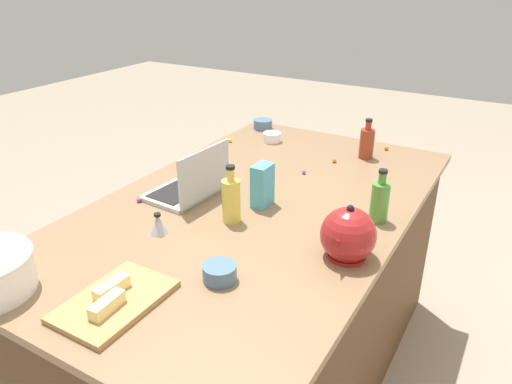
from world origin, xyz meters
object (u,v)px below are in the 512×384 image
Objects in this scene: ramekin_small at (220,273)px; kitchen_timer at (158,224)px; bottle_soy at (367,143)px; laptop at (191,185)px; bottle_olive at (380,201)px; kettle at (348,235)px; bottle_oil at (231,199)px; candy_bag at (263,185)px; butter_stick_left at (112,288)px; cutting_board at (115,301)px; butter_stick_right at (107,305)px; ramekin_wide at (263,124)px; ramekin_medium at (272,137)px.

ramekin_small is 0.37m from kitchen_timer.
bottle_soy reaches higher than kitchen_timer.
ramekin_small is (0.43, 0.43, -0.02)m from laptop.
bottle_olive is 0.95× the size of kettle.
bottle_oil is 1.29× the size of candy_bag.
bottle_soy is at bearing -157.30° from bottle_olive.
kitchen_timer reaches higher than butter_stick_left.
butter_stick_left is (1.43, -0.25, -0.04)m from bottle_soy.
butter_stick_right is at bearing 26.48° from cutting_board.
laptop is 3.15× the size of ramekin_small.
ramekin_wide is (-1.64, -0.46, -0.01)m from butter_stick_right.
bottle_olive is 1.85× the size of butter_stick_right.
kettle is at bearing 137.68° from butter_stick_left.
bottle_oil is 1.99× the size of butter_stick_left.
ramekin_medium is 0.23m from ramekin_wide.
kettle is 1.94× the size of butter_stick_right.
butter_stick_right is 0.65× the size of candy_bag.
bottle_soy is 1.90× the size of ramekin_small.
bottle_soy is 1.51m from butter_stick_right.
cutting_board is 2.99× the size of ramekin_wide.
candy_bag is at bearing 25.86° from ramekin_medium.
laptop is at bearing -160.11° from cutting_board.
kitchen_timer is (1.06, 0.12, 0.01)m from ramekin_medium.
butter_stick_right reaches higher than cutting_board.
bottle_oil reaches higher than kettle.
butter_stick_right is (0.71, 0.26, -0.01)m from laptop.
bottle_oil is at bearing 175.99° from butter_stick_left.
butter_stick_right is at bearing 11.63° from ramekin_medium.
laptop is 2.94× the size of butter_stick_left.
butter_stick_left is at bearing -5.71° from candy_bag.
butter_stick_right is 1.13× the size of ramekin_medium.
bottle_soy is at bearing 172.10° from butter_stick_right.
ramekin_wide is at bearing -164.81° from cutting_board.
bottle_oil reaches higher than kitchen_timer.
candy_bag reaches higher than butter_stick_left.
ramekin_small is at bearing 15.40° from candy_bag.
cutting_board is at bearing 11.13° from ramekin_medium.
butter_stick_right is (0.89, -0.46, -0.05)m from bottle_olive.
laptop is 1.59× the size of bottle_olive.
butter_stick_right is at bearing 36.69° from butter_stick_left.
bottle_soy is at bearing 160.32° from kitchen_timer.
laptop is 3.03× the size of ramekin_wide.
bottle_oil is 2.24× the size of ramekin_medium.
bottle_soy is (-0.60, -0.25, -0.00)m from bottle_olive.
bottle_soy is 1.15× the size of candy_bag.
cutting_board is at bearing 19.89° from laptop.
kitchen_timer reaches higher than cutting_board.
laptop is at bearing 2.94° from ramekin_medium.
ramekin_small is at bearing 21.60° from ramekin_medium.
bottle_soy is at bearing 92.26° from ramekin_medium.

